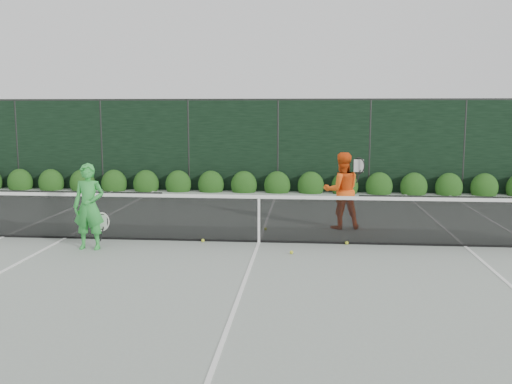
{
  "coord_description": "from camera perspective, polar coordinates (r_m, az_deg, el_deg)",
  "views": [
    {
      "loc": [
        0.95,
        -11.37,
        2.69
      ],
      "look_at": [
        -0.09,
        0.3,
        1.0
      ],
      "focal_mm": 40.0,
      "sensor_mm": 36.0,
      "label": 1
    }
  ],
  "objects": [
    {
      "name": "tennis_balls",
      "position": [
        11.73,
        1.99,
        -4.88
      ],
      "size": [
        3.0,
        2.15,
        0.07
      ],
      "color": "#CED72F",
      "rests_on": "ground"
    },
    {
      "name": "tennis_net",
      "position": [
        11.62,
        0.18,
        -2.5
      ],
      "size": [
        12.9,
        0.1,
        1.07
      ],
      "color": "#10321C",
      "rests_on": "ground"
    },
    {
      "name": "player_man",
      "position": [
        13.1,
        8.58,
        0.14
      ],
      "size": [
        0.96,
        0.81,
        1.74
      ],
      "rotation": [
        0.0,
        0.0,
        3.34
      ],
      "color": "#FF5A15",
      "rests_on": "ground"
    },
    {
      "name": "player_woman",
      "position": [
        11.49,
        -16.36,
        -1.42
      ],
      "size": [
        0.65,
        0.4,
        1.68
      ],
      "rotation": [
        0.0,
        0.0,
        0.0
      ],
      "color": "green",
      "rests_on": "ground"
    },
    {
      "name": "court_lines",
      "position": [
        11.72,
        0.29,
        -5.03
      ],
      "size": [
        11.03,
        23.83,
        0.01
      ],
      "color": "white",
      "rests_on": "ground"
    },
    {
      "name": "windscreen_fence",
      "position": [
        8.79,
        -1.18,
        0.52
      ],
      "size": [
        32.0,
        21.07,
        3.06
      ],
      "color": "black",
      "rests_on": "ground"
    },
    {
      "name": "ground",
      "position": [
        11.73,
        0.29,
        -5.06
      ],
      "size": [
        80.0,
        80.0,
        0.0
      ],
      "primitive_type": "plane",
      "color": "gray",
      "rests_on": "ground"
    },
    {
      "name": "hedge_row",
      "position": [
        18.71,
        2.13,
        0.66
      ],
      "size": [
        31.66,
        0.65,
        0.94
      ],
      "color": "#113B10",
      "rests_on": "ground"
    }
  ]
}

